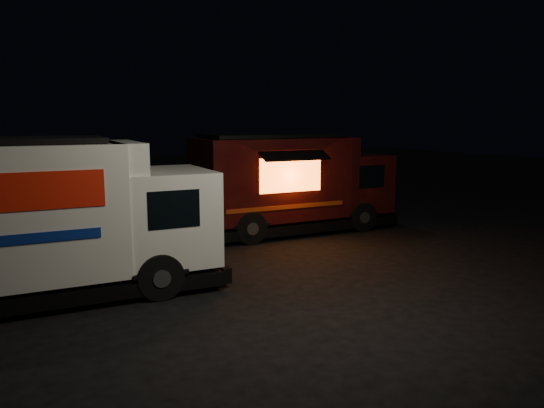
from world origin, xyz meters
The scene contains 3 objects.
ground centered at (0.00, 0.00, 0.00)m, with size 80.00×80.00×0.00m, color black.
white_truck centered at (-5.48, 0.59, 1.64)m, with size 7.21×2.46×3.27m, color silver, non-canonical shape.
red_truck centered at (2.50, 3.46, 1.58)m, with size 6.78×2.49×3.15m, color #3A100A, non-canonical shape.
Camera 1 is at (-7.01, -10.68, 3.63)m, focal length 35.00 mm.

